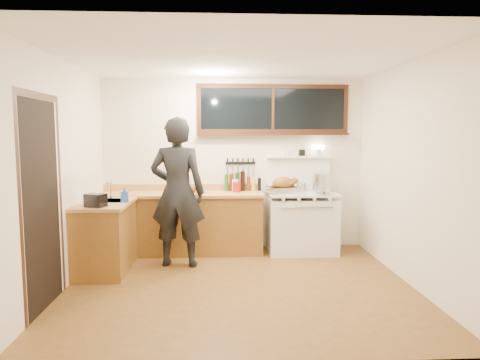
{
  "coord_description": "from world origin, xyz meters",
  "views": [
    {
      "loc": [
        -0.24,
        -4.85,
        1.75
      ],
      "look_at": [
        0.05,
        0.85,
        1.15
      ],
      "focal_mm": 32.0,
      "sensor_mm": 36.0,
      "label": 1
    }
  ],
  "objects": [
    {
      "name": "back_window",
      "position": [
        0.6,
        1.72,
        2.06
      ],
      "size": [
        2.32,
        0.13,
        0.77
      ],
      "color": "black",
      "rests_on": "room_shell"
    },
    {
      "name": "man",
      "position": [
        -0.78,
        0.81,
        1.0
      ],
      "size": [
        0.78,
        0.56,
        1.99
      ],
      "color": "black",
      "rests_on": "ground"
    },
    {
      "name": "ground_plane",
      "position": [
        0.0,
        0.0,
        -0.01
      ],
      "size": [
        4.0,
        3.5,
        0.02
      ],
      "primitive_type": "cube",
      "color": "brown"
    },
    {
      "name": "sink_unit",
      "position": [
        -1.68,
        0.7,
        0.85
      ],
      "size": [
        0.5,
        0.45,
        0.37
      ],
      "color": "white",
      "rests_on": "counter_left"
    },
    {
      "name": "toaster",
      "position": [
        -1.7,
        0.25,
        0.98
      ],
      "size": [
        0.27,
        0.23,
        0.16
      ],
      "color": "black",
      "rests_on": "counter_left"
    },
    {
      "name": "cutting_board",
      "position": [
        -0.66,
        1.35,
        0.95
      ],
      "size": [
        0.53,
        0.47,
        0.14
      ],
      "color": "tan",
      "rests_on": "counter_back"
    },
    {
      "name": "stockpot",
      "position": [
        1.33,
        1.5,
        1.04
      ],
      "size": [
        0.38,
        0.38,
        0.27
      ],
      "color": "silver",
      "rests_on": "vintage_stove"
    },
    {
      "name": "counter_back",
      "position": [
        -0.8,
        1.45,
        0.45
      ],
      "size": [
        2.44,
        0.64,
        1.0
      ],
      "color": "brown",
      "rests_on": "ground"
    },
    {
      "name": "coffee_tin",
      "position": [
        0.04,
        1.48,
        0.98
      ],
      "size": [
        0.12,
        0.11,
        0.15
      ],
      "color": "maroon",
      "rests_on": "counter_back"
    },
    {
      "name": "counter_left",
      "position": [
        -1.7,
        0.62,
        0.45
      ],
      "size": [
        0.64,
        1.09,
        0.9
      ],
      "color": "brown",
      "rests_on": "ground"
    },
    {
      "name": "pot_lid",
      "position": [
        1.28,
        1.17,
        0.91
      ],
      "size": [
        0.3,
        0.3,
        0.04
      ],
      "color": "silver",
      "rests_on": "vintage_stove"
    },
    {
      "name": "roast_turkey",
      "position": [
        0.71,
        1.3,
        1.0
      ],
      "size": [
        0.5,
        0.42,
        0.25
      ],
      "color": "silver",
      "rests_on": "vintage_stove"
    },
    {
      "name": "left_doorway",
      "position": [
        -1.99,
        -0.55,
        1.09
      ],
      "size": [
        0.02,
        1.04,
        2.17
      ],
      "color": "black",
      "rests_on": "ground"
    },
    {
      "name": "bottle_cluster",
      "position": [
        0.1,
        1.63,
        1.03
      ],
      "size": [
        0.56,
        0.07,
        0.3
      ],
      "color": "black",
      "rests_on": "counter_back"
    },
    {
      "name": "room_shell",
      "position": [
        0.0,
        0.0,
        1.65
      ],
      "size": [
        4.1,
        3.6,
        2.65
      ],
      "color": "#EFE3CF",
      "rests_on": "ground"
    },
    {
      "name": "vintage_stove",
      "position": [
        1.0,
        1.41,
        0.47
      ],
      "size": [
        1.02,
        0.74,
        1.6
      ],
      "color": "white",
      "rests_on": "ground"
    },
    {
      "name": "soap_bottle",
      "position": [
        -1.43,
        0.58,
        1.0
      ],
      "size": [
        0.09,
        0.1,
        0.19
      ],
      "color": "blue",
      "rests_on": "counter_left"
    },
    {
      "name": "knife_strip",
      "position": [
        0.1,
        1.73,
        1.31
      ],
      "size": [
        0.46,
        0.03,
        0.28
      ],
      "color": "black",
      "rests_on": "room_shell"
    },
    {
      "name": "pitcher",
      "position": [
        0.01,
        1.56,
        0.99
      ],
      "size": [
        0.13,
        0.13,
        0.18
      ],
      "color": "white",
      "rests_on": "counter_back"
    },
    {
      "name": "saucepan",
      "position": [
        1.02,
        1.61,
        0.96
      ],
      "size": [
        0.21,
        0.29,
        0.12
      ],
      "color": "silver",
      "rests_on": "vintage_stove"
    }
  ]
}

